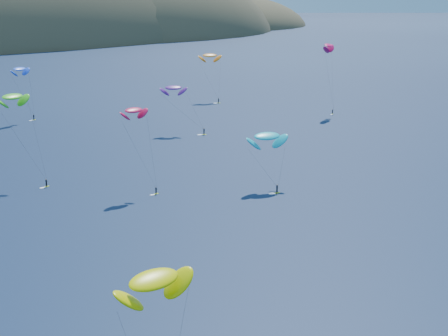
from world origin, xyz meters
The scene contains 8 objects.
kitesurfer_2 centered at (-34.53, 28.46, 15.50)m, with size 10.23×10.46×18.24m.
kitesurfer_3 centered at (-25.78, 123.72, 21.14)m, with size 9.43×12.67×23.58m.
kitesurfer_4 centered at (-5.52, 195.93, 18.19)m, with size 8.99×7.28×20.53m.
kitesurfer_5 centered at (24.42, 88.03, 12.22)m, with size 10.93×10.31×15.10m.
kitesurfer_6 centered at (31.93, 150.61, 14.55)m, with size 11.35×13.73×16.96m.
kitesurfer_8 centered at (96.67, 149.18, 24.99)m, with size 9.73×10.26×27.53m.
kitesurfer_9 centered at (-3.50, 102.74, 18.98)m, with size 7.57×9.38×21.03m.
kitesurfer_11 centered at (72.65, 195.55, 18.31)m, with size 10.35×14.22×21.00m.
Camera 1 is at (-61.70, -29.82, 47.81)m, focal length 50.00 mm.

